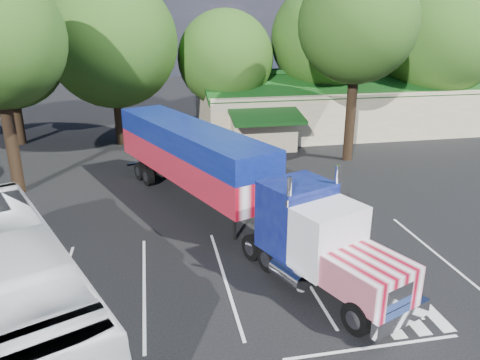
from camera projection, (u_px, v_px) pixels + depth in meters
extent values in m
plane|color=black|center=(206.00, 219.00, 24.42)|extent=(120.00, 120.00, 0.00)
cube|color=#C0B88F|center=(332.00, 107.00, 42.94)|extent=(24.00, 11.00, 4.00)
cube|color=#113D12|center=(345.00, 83.00, 39.88)|extent=(24.20, 6.25, 2.10)
cube|color=#113D12|center=(325.00, 77.00, 44.32)|extent=(24.20, 6.25, 2.10)
cube|color=#C0B88F|center=(262.00, 132.00, 36.42)|extent=(5.00, 2.50, 2.80)
cube|color=#113D12|center=(267.00, 117.00, 34.71)|extent=(5.40, 3.19, 0.80)
cylinder|color=black|center=(19.00, 120.00, 37.85)|extent=(0.70, 0.70, 4.00)
sphere|color=#224A15|center=(8.00, 54.00, 36.13)|extent=(8.40, 8.40, 8.40)
cylinder|color=black|center=(119.00, 118.00, 37.78)|extent=(0.70, 0.70, 4.30)
sphere|color=#224A15|center=(112.00, 42.00, 35.80)|extent=(10.00, 10.00, 10.00)
cylinder|color=black|center=(226.00, 115.00, 40.73)|extent=(0.70, 0.70, 3.60)
sphere|color=#224A15|center=(225.00, 58.00, 39.12)|extent=(8.00, 8.00, 8.00)
cylinder|color=black|center=(322.00, 105.00, 42.67)|extent=(0.70, 0.70, 4.50)
sphere|color=#224A15|center=(326.00, 38.00, 40.72)|extent=(9.60, 9.60, 9.60)
cylinder|color=black|center=(428.00, 107.00, 43.48)|extent=(0.70, 0.70, 3.90)
sphere|color=#224A15|center=(437.00, 41.00, 41.52)|extent=(10.40, 10.40, 10.40)
cylinder|color=black|center=(12.00, 144.00, 27.06)|extent=(0.70, 0.70, 6.00)
cylinder|color=black|center=(350.00, 116.00, 33.28)|extent=(0.70, 0.70, 6.50)
sphere|color=#224A15|center=(358.00, 23.00, 31.19)|extent=(8.00, 8.00, 8.00)
cube|color=black|center=(319.00, 265.00, 18.37)|extent=(3.80, 7.21, 0.26)
cube|color=white|center=(401.00, 318.00, 15.30)|extent=(2.53, 1.25, 0.58)
cube|color=white|center=(398.00, 299.00, 15.26)|extent=(1.22, 0.60, 0.95)
cube|color=white|center=(370.00, 277.00, 16.14)|extent=(3.21, 3.26, 1.21)
cube|color=silver|center=(329.00, 237.00, 17.58)|extent=(3.08, 2.57, 2.42)
cube|color=black|center=(343.00, 231.00, 16.86)|extent=(2.27, 1.01, 1.05)
cube|color=white|center=(314.00, 196.00, 17.82)|extent=(2.57, 1.15, 0.26)
cube|color=#0B1051|center=(296.00, 215.00, 18.99)|extent=(3.24, 2.96, 2.84)
cylinder|color=white|center=(288.00, 222.00, 17.49)|extent=(0.25, 0.25, 3.58)
cylinder|color=white|center=(335.00, 208.00, 18.76)|extent=(0.25, 0.25, 3.58)
cylinder|color=white|center=(289.00, 274.00, 17.70)|extent=(1.29, 1.82, 0.70)
cylinder|color=white|center=(343.00, 254.00, 19.19)|extent=(1.29, 1.82, 0.70)
cube|color=white|center=(190.00, 162.00, 26.21)|extent=(7.70, 13.50, 1.58)
cube|color=navy|center=(189.00, 137.00, 25.74)|extent=(7.70, 13.50, 1.26)
cube|color=black|center=(159.00, 165.00, 30.14)|extent=(2.58, 3.89, 0.37)
cube|color=black|center=(235.00, 226.00, 21.88)|extent=(0.17, 0.17, 1.47)
cube|color=black|center=(260.00, 218.00, 22.65)|extent=(0.17, 0.17, 1.47)
cube|color=white|center=(144.00, 162.00, 32.18)|extent=(2.38, 1.09, 0.13)
cylinder|color=black|center=(357.00, 318.00, 15.46)|extent=(0.78, 1.21, 1.16)
cylinder|color=black|center=(400.00, 297.00, 16.62)|extent=(0.78, 1.21, 1.16)
cylinder|color=black|center=(269.00, 258.00, 19.26)|extent=(0.78, 1.21, 1.16)
cylinder|color=black|center=(309.00, 245.00, 20.42)|extent=(0.78, 1.21, 1.16)
cylinder|color=black|center=(253.00, 247.00, 20.17)|extent=(0.78, 1.21, 1.16)
cylinder|color=black|center=(292.00, 235.00, 21.33)|extent=(0.78, 1.21, 1.16)
cylinder|color=black|center=(148.00, 176.00, 29.01)|extent=(0.78, 1.21, 1.16)
cylinder|color=black|center=(180.00, 170.00, 30.16)|extent=(0.78, 1.21, 1.16)
cylinder|color=black|center=(140.00, 171.00, 30.00)|extent=(0.78, 1.21, 1.16)
cylinder|color=black|center=(172.00, 165.00, 31.15)|extent=(0.78, 1.21, 1.16)
imported|color=black|center=(307.00, 217.00, 22.24)|extent=(0.65, 0.81, 1.94)
imported|color=black|center=(236.00, 201.00, 25.52)|extent=(0.85, 1.85, 0.94)
imported|color=white|center=(15.00, 286.00, 15.12)|extent=(7.95, 12.98, 3.58)
imported|color=#AAADB1|center=(327.00, 133.00, 39.33)|extent=(4.09, 2.39, 1.27)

